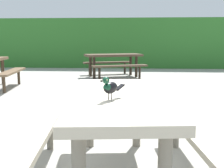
{
  "coord_description": "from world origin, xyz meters",
  "views": [
    {
      "loc": [
        0.44,
        -2.27,
        1.19
      ],
      "look_at": [
        0.28,
        -0.05,
        0.84
      ],
      "focal_mm": 44.67,
      "sensor_mm": 36.0,
      "label": 1
    }
  ],
  "objects": [
    {
      "name": "hedge_wall",
      "position": [
        0.0,
        10.24,
        1.05
      ],
      "size": [
        28.0,
        1.45,
        2.11
      ],
      "primitive_type": "cube",
      "color": "#2D6B28",
      "rests_on": "ground"
    },
    {
      "name": "picnic_table_foreground",
      "position": [
        0.31,
        0.04,
        0.56
      ],
      "size": [
        1.85,
        1.88,
        0.74
      ],
      "color": "#B2A893",
      "rests_on": "ground"
    },
    {
      "name": "bird_grackle",
      "position": [
        0.27,
        -0.21,
        0.84
      ],
      "size": [
        0.17,
        0.26,
        0.18
      ],
      "color": "black",
      "rests_on": "picnic_table_foreground"
    },
    {
      "name": "picnic_table_mid_right",
      "position": [
        -0.16,
        6.78,
        0.56
      ],
      "size": [
        2.19,
        2.17,
        0.74
      ],
      "color": "#473828",
      "rests_on": "ground"
    }
  ]
}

